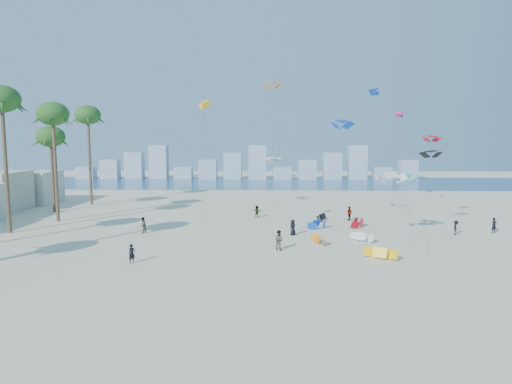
{
  "coord_description": "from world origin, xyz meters",
  "views": [
    {
      "loc": [
        4.41,
        -31.02,
        10.05
      ],
      "look_at": [
        3.0,
        16.0,
        4.5
      ],
      "focal_mm": 31.82,
      "sensor_mm": 36.0,
      "label": 1
    }
  ],
  "objects": [
    {
      "name": "distant_skyline",
      "position": [
        -1.19,
        82.0,
        3.09
      ],
      "size": [
        85.0,
        3.0,
        8.4
      ],
      "color": "#9EADBF",
      "rests_on": "ground"
    },
    {
      "name": "kitesurfer_near",
      "position": [
        -6.73,
        4.52,
        0.79
      ],
      "size": [
        0.67,
        0.68,
        1.58
      ],
      "primitive_type": "imported",
      "rotation": [
        0.0,
        0.0,
        0.82
      ],
      "color": "black",
      "rests_on": "ground"
    },
    {
      "name": "palm_row",
      "position": [
        -23.12,
        16.16,
        11.91
      ],
      "size": [
        8.46,
        44.8,
        15.59
      ],
      "color": "brown",
      "rests_on": "ground"
    },
    {
      "name": "grounded_kites",
      "position": [
        12.12,
        15.62,
        0.44
      ],
      "size": [
        7.29,
        20.4,
        0.94
      ],
      "color": "orange",
      "rests_on": "ground"
    },
    {
      "name": "kitesurfer_mid",
      "position": [
        5.26,
        9.34,
        0.91
      ],
      "size": [
        1.12,
        1.08,
        1.82
      ],
      "primitive_type": "imported",
      "rotation": [
        0.0,
        0.0,
        2.5
      ],
      "color": "gray",
      "rests_on": "ground"
    },
    {
      "name": "ground",
      "position": [
        0.0,
        0.0,
        0.0
      ],
      "size": [
        220.0,
        220.0,
        0.0
      ],
      "primitive_type": "plane",
      "color": "beige",
      "rests_on": "ground"
    },
    {
      "name": "ocean",
      "position": [
        0.0,
        72.0,
        0.01
      ],
      "size": [
        220.0,
        220.0,
        0.0
      ],
      "primitive_type": "plane",
      "color": "navy",
      "rests_on": "ground"
    },
    {
      "name": "kitesurfers_far",
      "position": [
        9.13,
        19.74,
        0.82
      ],
      "size": [
        38.41,
        11.6,
        1.74
      ],
      "color": "black",
      "rests_on": "ground"
    },
    {
      "name": "flying_kites",
      "position": [
        12.28,
        23.9,
        11.94
      ],
      "size": [
        29.97,
        29.27,
        18.52
      ],
      "color": "silver",
      "rests_on": "ground"
    }
  ]
}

